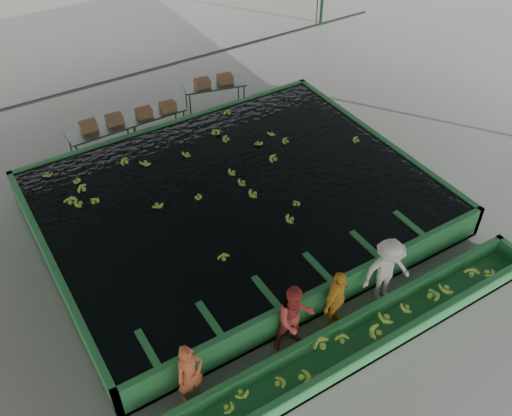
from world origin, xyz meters
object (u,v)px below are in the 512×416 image
sorting_trough (356,341)px  packing_table_left (104,142)px  flotation_tank (237,203)px  packing_table_right (215,96)px  worker_c (336,299)px  packing_table_mid (156,124)px  worker_a (190,375)px  box_stack_left (102,127)px  worker_b (295,318)px  worker_d (387,271)px  box_stack_right (214,85)px  box_stack_mid (156,113)px

sorting_trough → packing_table_left: (-2.03, 9.74, 0.22)m
flotation_tank → sorting_trough: (0.00, -5.10, -0.20)m
packing_table_right → worker_c: bearing=-102.9°
flotation_tank → worker_c: worker_c is taller
flotation_tank → packing_table_right: bearing=67.3°
worker_c → packing_table_mid: bearing=68.6°
worker_a → packing_table_mid: worker_a is taller
packing_table_mid → box_stack_left: 1.80m
worker_b → packing_table_right: (3.29, 9.56, -0.41)m
flotation_tank → worker_d: worker_d is taller
worker_d → box_stack_right: bearing=100.1°
flotation_tank → box_stack_mid: bearing=92.4°
worker_a → packing_table_left: 9.07m
worker_a → packing_table_mid: (3.31, 9.06, -0.37)m
flotation_tank → packing_table_left: (-2.03, 4.64, 0.02)m
worker_b → packing_table_left: worker_b is taller
box_stack_left → box_stack_right: size_ratio=0.99×
box_stack_mid → worker_c: bearing=-88.7°
packing_table_mid → box_stack_left: (-1.73, -0.04, 0.51)m
box_stack_mid → sorting_trough: bearing=-88.8°
sorting_trough → worker_d: bearing=29.0°
box_stack_left → box_stack_right: box_stack_right is taller
box_stack_right → worker_c: bearing=-102.7°
worker_d → packing_table_right: (0.76, 9.56, -0.42)m
worker_b → packing_table_left: 9.00m
worker_b → box_stack_mid: 9.01m
packing_table_left → box_stack_left: size_ratio=1.59×
worker_c → box_stack_right: (2.15, 9.49, 0.15)m
worker_d → box_stack_mid: (-1.64, 8.97, -0.03)m
box_stack_left → packing_table_left: bearing=-131.6°
worker_d → box_stack_right: worker_d is taller
worker_c → box_stack_mid: 8.97m
box_stack_mid → worker_a: bearing=-110.4°
box_stack_mid → worker_d: bearing=-79.6°
worker_d → packing_table_mid: bearing=114.8°
worker_b → box_stack_mid: (0.89, 8.97, -0.03)m
packing_table_mid → sorting_trough: bearing=-88.7°
worker_b → worker_a: bearing=-167.4°
worker_a → box_stack_right: 11.07m
flotation_tank → worker_c: size_ratio=6.20×
worker_b → box_stack_left: (-0.87, 9.02, 0.05)m
flotation_tank → sorting_trough: bearing=-90.0°
worker_c → packing_table_right: worker_c is taller
flotation_tank → sorting_trough: flotation_tank is taller
worker_a → box_stack_right: size_ratio=1.23×
worker_a → worker_d: bearing=-5.6°
worker_d → worker_a: bearing=-165.6°
worker_b → packing_table_mid: 9.11m
packing_table_left → packing_table_mid: size_ratio=1.09×
worker_b → box_stack_right: (3.25, 9.49, 0.06)m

